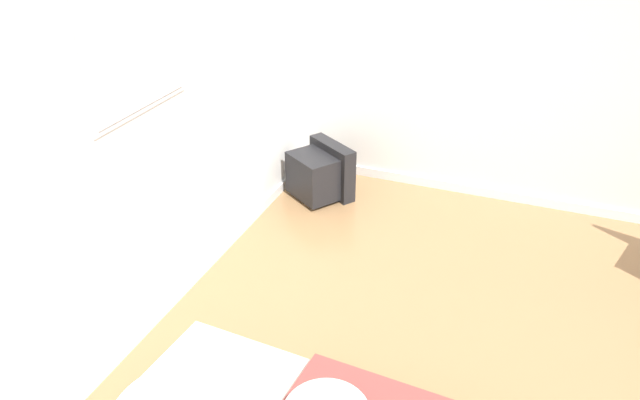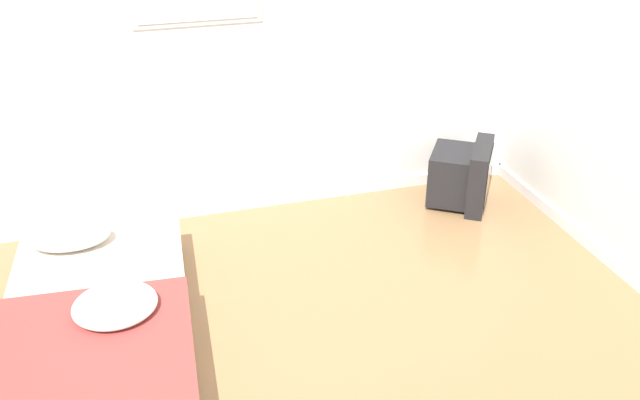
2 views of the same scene
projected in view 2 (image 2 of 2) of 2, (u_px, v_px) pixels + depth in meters
wall_back at (148, 53)px, 4.87m from camera, size 8.08×0.08×2.60m
mattress_bed at (95, 328)px, 4.04m from camera, size 1.19×2.14×0.37m
crt_tv at (463, 175)px, 5.58m from camera, size 0.65×0.66×0.50m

